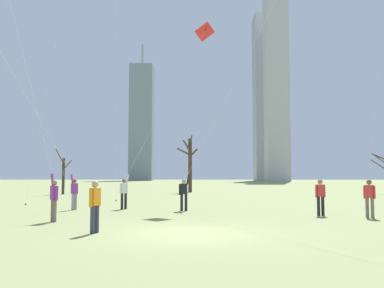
{
  "coord_description": "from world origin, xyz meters",
  "views": [
    {
      "loc": [
        0.4,
        -13.14,
        1.76
      ],
      "look_at": [
        0.0,
        6.0,
        3.23
      ],
      "focal_mm": 39.41,
      "sensor_mm": 36.0,
      "label": 1
    }
  ],
  "objects_px": {
    "kite_flyer_midfield_right_blue": "(208,142)",
    "kite_flyer_foreground_left_teal": "(47,169)",
    "bystander_strolling_midfield": "(320,195)",
    "bystander_watching_nearby": "(95,204)",
    "bare_tree_left_of_center": "(63,173)",
    "bare_tree_far_right_edge": "(190,162)",
    "kite_flyer_foreground_right_purple": "(48,145)",
    "bystander_far_off_by_trees": "(369,196)",
    "kite_flyer_far_back_red": "(141,159)"
  },
  "relations": [
    {
      "from": "kite_flyer_far_back_red",
      "to": "bare_tree_far_right_edge",
      "type": "distance_m",
      "value": 22.89
    },
    {
      "from": "kite_flyer_far_back_red",
      "to": "kite_flyer_foreground_left_teal",
      "type": "relative_size",
      "value": 1.05
    },
    {
      "from": "kite_flyer_far_back_red",
      "to": "kite_flyer_foreground_right_purple",
      "type": "height_order",
      "value": "kite_flyer_foreground_right_purple"
    },
    {
      "from": "bystander_strolling_midfield",
      "to": "bare_tree_left_of_center",
      "type": "height_order",
      "value": "bare_tree_left_of_center"
    },
    {
      "from": "bystander_watching_nearby",
      "to": "bare_tree_left_of_center",
      "type": "xyz_separation_m",
      "value": [
        -10.01,
        27.38,
        1.12
      ]
    },
    {
      "from": "kite_flyer_foreground_left_teal",
      "to": "kite_flyer_midfield_right_blue",
      "type": "bearing_deg",
      "value": 37.29
    },
    {
      "from": "kite_flyer_foreground_right_purple",
      "to": "bystander_watching_nearby",
      "type": "height_order",
      "value": "kite_flyer_foreground_right_purple"
    },
    {
      "from": "kite_flyer_far_back_red",
      "to": "bare_tree_left_of_center",
      "type": "height_order",
      "value": "kite_flyer_far_back_red"
    },
    {
      "from": "kite_flyer_midfield_right_blue",
      "to": "bare_tree_left_of_center",
      "type": "height_order",
      "value": "kite_flyer_midfield_right_blue"
    },
    {
      "from": "kite_flyer_foreground_right_purple",
      "to": "kite_flyer_foreground_left_teal",
      "type": "distance_m",
      "value": 4.48
    },
    {
      "from": "kite_flyer_far_back_red",
      "to": "kite_flyer_foreground_left_teal",
      "type": "distance_m",
      "value": 7.18
    },
    {
      "from": "kite_flyer_foreground_right_purple",
      "to": "bystander_strolling_midfield",
      "type": "distance_m",
      "value": 13.25
    },
    {
      "from": "kite_flyer_midfield_right_blue",
      "to": "bystander_strolling_midfield",
      "type": "distance_m",
      "value": 6.1
    },
    {
      "from": "bystander_strolling_midfield",
      "to": "bare_tree_left_of_center",
      "type": "xyz_separation_m",
      "value": [
        -18.69,
        21.39,
        1.12
      ]
    },
    {
      "from": "kite_flyer_midfield_right_blue",
      "to": "kite_flyer_foreground_left_teal",
      "type": "height_order",
      "value": "kite_flyer_midfield_right_blue"
    },
    {
      "from": "kite_flyer_foreground_right_purple",
      "to": "bystander_watching_nearby",
      "type": "distance_m",
      "value": 8.94
    },
    {
      "from": "bare_tree_far_right_edge",
      "to": "kite_flyer_foreground_right_purple",
      "type": "bearing_deg",
      "value": -104.07
    },
    {
      "from": "kite_flyer_foreground_right_purple",
      "to": "kite_flyer_midfield_right_blue",
      "type": "bearing_deg",
      "value": 6.37
    },
    {
      "from": "kite_flyer_foreground_right_purple",
      "to": "bare_tree_left_of_center",
      "type": "height_order",
      "value": "kite_flyer_foreground_right_purple"
    },
    {
      "from": "bare_tree_left_of_center",
      "to": "bare_tree_far_right_edge",
      "type": "distance_m",
      "value": 13.32
    },
    {
      "from": "kite_flyer_foreground_left_teal",
      "to": "bare_tree_far_right_edge",
      "type": "distance_m",
      "value": 29.81
    },
    {
      "from": "kite_flyer_foreground_left_teal",
      "to": "bare_tree_far_right_edge",
      "type": "relative_size",
      "value": 1.73
    },
    {
      "from": "bystander_strolling_midfield",
      "to": "bare_tree_far_right_edge",
      "type": "height_order",
      "value": "bare_tree_far_right_edge"
    },
    {
      "from": "kite_flyer_midfield_right_blue",
      "to": "bare_tree_far_right_edge",
      "type": "distance_m",
      "value": 24.51
    },
    {
      "from": "bystander_watching_nearby",
      "to": "bystander_strolling_midfield",
      "type": "height_order",
      "value": "same"
    },
    {
      "from": "bare_tree_left_of_center",
      "to": "bare_tree_far_right_edge",
      "type": "height_order",
      "value": "bare_tree_far_right_edge"
    },
    {
      "from": "bystander_watching_nearby",
      "to": "bystander_far_off_by_trees",
      "type": "xyz_separation_m",
      "value": [
        10.43,
        4.92,
        0.0
      ]
    },
    {
      "from": "kite_flyer_midfield_right_blue",
      "to": "bare_tree_far_right_edge",
      "type": "height_order",
      "value": "kite_flyer_midfield_right_blue"
    },
    {
      "from": "bystander_strolling_midfield",
      "to": "kite_flyer_midfield_right_blue",
      "type": "bearing_deg",
      "value": 154.53
    },
    {
      "from": "bystander_strolling_midfield",
      "to": "bare_tree_far_right_edge",
      "type": "bearing_deg",
      "value": 103.8
    },
    {
      "from": "kite_flyer_far_back_red",
      "to": "bare_tree_far_right_edge",
      "type": "relative_size",
      "value": 1.83
    },
    {
      "from": "bystander_far_off_by_trees",
      "to": "bare_tree_left_of_center",
      "type": "distance_m",
      "value": 30.4
    },
    {
      "from": "kite_flyer_foreground_right_purple",
      "to": "bare_tree_far_right_edge",
      "type": "relative_size",
      "value": 2.42
    },
    {
      "from": "kite_flyer_foreground_left_teal",
      "to": "bystander_strolling_midfield",
      "type": "bearing_deg",
      "value": 12.56
    },
    {
      "from": "bare_tree_far_right_edge",
      "to": "bystander_far_off_by_trees",
      "type": "bearing_deg",
      "value": -73.34
    },
    {
      "from": "kite_flyer_midfield_right_blue",
      "to": "kite_flyer_foreground_right_purple",
      "type": "distance_m",
      "value": 8.01
    },
    {
      "from": "kite_flyer_far_back_red",
      "to": "kite_flyer_midfield_right_blue",
      "type": "distance_m",
      "value": 4.14
    },
    {
      "from": "kite_flyer_far_back_red",
      "to": "bystander_strolling_midfield",
      "type": "distance_m",
      "value": 9.77
    },
    {
      "from": "kite_flyer_foreground_left_teal",
      "to": "bystander_watching_nearby",
      "type": "bearing_deg",
      "value": -51.05
    },
    {
      "from": "bystander_strolling_midfield",
      "to": "bare_tree_far_right_edge",
      "type": "xyz_separation_m",
      "value": [
        -6.59,
        26.83,
        2.37
      ]
    },
    {
      "from": "kite_flyer_midfield_right_blue",
      "to": "bystander_far_off_by_trees",
      "type": "xyz_separation_m",
      "value": [
        6.75,
        -3.44,
        -2.59
      ]
    },
    {
      "from": "bystander_strolling_midfield",
      "to": "bare_tree_far_right_edge",
      "type": "relative_size",
      "value": 0.26
    },
    {
      "from": "kite_flyer_midfield_right_blue",
      "to": "bare_tree_left_of_center",
      "type": "distance_m",
      "value": 23.49
    },
    {
      "from": "kite_flyer_midfield_right_blue",
      "to": "bystander_watching_nearby",
      "type": "relative_size",
      "value": 11.49
    },
    {
      "from": "bystander_far_off_by_trees",
      "to": "bare_tree_left_of_center",
      "type": "xyz_separation_m",
      "value": [
        -20.45,
        22.46,
        1.12
      ]
    },
    {
      "from": "kite_flyer_foreground_left_teal",
      "to": "bystander_far_off_by_trees",
      "type": "height_order",
      "value": "kite_flyer_foreground_left_teal"
    },
    {
      "from": "kite_flyer_foreground_left_teal",
      "to": "bystander_strolling_midfield",
      "type": "height_order",
      "value": "kite_flyer_foreground_left_teal"
    },
    {
      "from": "kite_flyer_midfield_right_blue",
      "to": "bare_tree_far_right_edge",
      "type": "relative_size",
      "value": 3.01
    },
    {
      "from": "bystander_watching_nearby",
      "to": "kite_flyer_foreground_right_purple",
      "type": "bearing_deg",
      "value": 119.74
    },
    {
      "from": "kite_flyer_far_back_red",
      "to": "kite_flyer_foreground_right_purple",
      "type": "relative_size",
      "value": 0.75
    }
  ]
}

